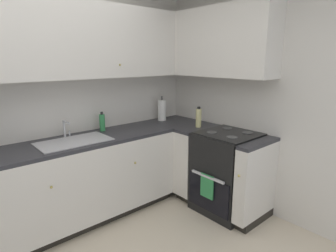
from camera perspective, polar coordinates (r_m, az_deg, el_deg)
The scene contains 14 objects.
wall_back at distance 3.07m, azimuth -27.94°, elevation 4.71°, with size 4.18×0.05×2.64m, color silver.
wall_right at distance 3.12m, azimuth 21.82°, elevation 5.43°, with size 0.05×3.19×2.64m, color silver.
lower_cabinets_back at distance 3.14m, azimuth -16.73°, elevation -10.84°, with size 1.99×0.62×0.87m.
countertop_back at distance 2.99m, azimuth -17.34°, elevation -2.97°, with size 3.20×0.60×0.04m, color #2D2D33.
lower_cabinets_right at distance 3.34m, azimuth 10.00°, elevation -8.94°, with size 0.62×1.02×0.87m.
countertop_right at distance 3.20m, azimuth 10.29°, elevation -1.48°, with size 0.60×1.02×0.03m.
oven_range at distance 3.27m, azimuth 12.11°, elevation -9.16°, with size 0.68×0.62×1.06m.
upper_cabinets_back at distance 2.95m, azimuth -22.86°, elevation 16.14°, with size 2.88×0.34×0.76m.
upper_cabinets_right at distance 3.37m, azimuth 9.05°, elevation 16.55°, with size 0.32×1.55×0.76m.
sink at distance 2.93m, azimuth -18.73°, elevation -3.84°, with size 0.70×0.40×0.10m.
faucet at distance 3.08m, azimuth -20.34°, elevation -0.23°, with size 0.07×0.16×0.18m.
soap_bottle at distance 3.26m, azimuth -13.41°, elevation 0.74°, with size 0.06×0.06×0.22m.
paper_towel_roll at distance 3.71m, azimuth -1.26°, elevation 3.29°, with size 0.11×0.11×0.34m.
oil_bottle at distance 3.36m, azimuth 6.31°, elevation 1.71°, with size 0.07×0.07×0.25m.
Camera 1 is at (-0.70, -1.39, 1.71)m, focal length 29.59 mm.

